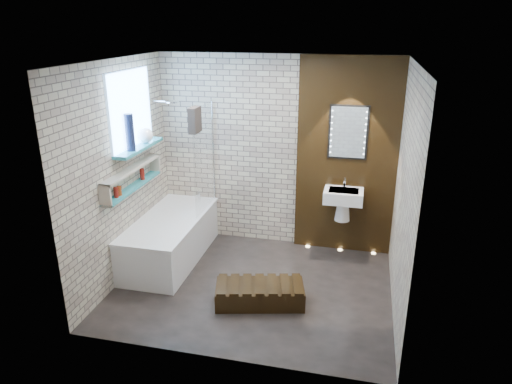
% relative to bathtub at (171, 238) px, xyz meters
% --- Properties ---
extents(ground, '(3.20, 3.20, 0.00)m').
position_rel_bathtub_xyz_m(ground, '(1.22, -0.45, -0.29)').
color(ground, black).
rests_on(ground, ground).
extents(room_shell, '(3.24, 3.20, 2.60)m').
position_rel_bathtub_xyz_m(room_shell, '(1.22, -0.45, 1.01)').
color(room_shell, gray).
rests_on(room_shell, ground).
extents(walnut_panel, '(1.30, 0.06, 2.60)m').
position_rel_bathtub_xyz_m(walnut_panel, '(2.17, 0.82, 1.01)').
color(walnut_panel, black).
rests_on(walnut_panel, ground).
extents(clerestory_window, '(0.18, 1.00, 0.94)m').
position_rel_bathtub_xyz_m(clerestory_window, '(-0.34, -0.10, 1.61)').
color(clerestory_window, '#7FADE0').
rests_on(clerestory_window, room_shell).
extents(display_niche, '(0.14, 1.30, 0.26)m').
position_rel_bathtub_xyz_m(display_niche, '(-0.31, -0.30, 0.91)').
color(display_niche, teal).
rests_on(display_niche, room_shell).
extents(bathtub, '(0.79, 1.74, 0.70)m').
position_rel_bathtub_xyz_m(bathtub, '(0.00, 0.00, 0.00)').
color(bathtub, white).
rests_on(bathtub, ground).
extents(bath_screen, '(0.01, 0.78, 1.40)m').
position_rel_bathtub_xyz_m(bath_screen, '(0.35, 0.44, 0.99)').
color(bath_screen, white).
rests_on(bath_screen, bathtub).
extents(towel, '(0.09, 0.24, 0.31)m').
position_rel_bathtub_xyz_m(towel, '(0.35, 0.15, 1.56)').
color(towel, black).
rests_on(towel, bath_screen).
extents(shower_head, '(0.18, 0.18, 0.02)m').
position_rel_bathtub_xyz_m(shower_head, '(-0.08, 0.50, 1.71)').
color(shower_head, silver).
rests_on(shower_head, room_shell).
extents(washbasin, '(0.50, 0.36, 0.58)m').
position_rel_bathtub_xyz_m(washbasin, '(2.17, 0.62, 0.50)').
color(washbasin, white).
rests_on(washbasin, walnut_panel).
extents(led_mirror, '(0.50, 0.02, 0.70)m').
position_rel_bathtub_xyz_m(led_mirror, '(2.17, 0.78, 1.36)').
color(led_mirror, black).
rests_on(led_mirror, walnut_panel).
extents(walnut_step, '(1.05, 0.65, 0.22)m').
position_rel_bathtub_xyz_m(walnut_step, '(1.38, -0.76, -0.18)').
color(walnut_step, black).
rests_on(walnut_step, ground).
extents(niche_bottles, '(0.06, 0.71, 0.14)m').
position_rel_bathtub_xyz_m(niche_bottles, '(-0.31, -0.41, 0.87)').
color(niche_bottles, '#923A16').
rests_on(niche_bottles, display_niche).
extents(sill_vases, '(0.19, 0.53, 0.44)m').
position_rel_bathtub_xyz_m(sill_vases, '(-0.28, -0.09, 1.40)').
color(sill_vases, '#141C38').
rests_on(sill_vases, clerestory_window).
extents(floor_uplights, '(0.96, 0.06, 0.01)m').
position_rel_bathtub_xyz_m(floor_uplights, '(2.17, 0.75, -0.29)').
color(floor_uplights, '#FFD899').
rests_on(floor_uplights, ground).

